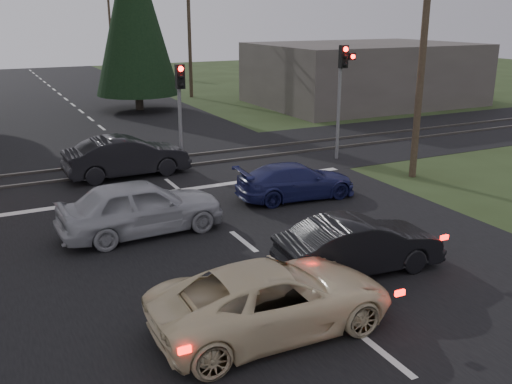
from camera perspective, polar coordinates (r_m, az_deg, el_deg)
ground at (r=13.09m, az=4.44°, el=-9.46°), size 120.00×120.00×0.00m
road at (r=21.70m, az=-9.18°, el=1.41°), size 14.00×100.00×0.01m
rail_corridor at (r=23.55m, az=-10.66°, el=2.61°), size 120.00×8.00×0.01m
stop_line at (r=20.05m, az=-7.62°, el=0.17°), size 13.00×0.35×0.00m
rail_near at (r=22.79m, az=-10.10°, el=2.26°), size 120.00×0.12×0.10m
rail_far at (r=24.29m, az=-11.20°, el=3.14°), size 120.00×0.12×0.10m
traffic_signal_right at (r=23.89m, az=8.66°, el=11.00°), size 0.68×0.48×4.70m
traffic_signal_center at (r=22.05m, az=-7.57°, el=9.19°), size 0.32×0.48×4.10m
utility_pole_near at (r=21.66m, az=16.37°, el=13.62°), size 1.80×0.26×9.00m
utility_pole_mid at (r=42.57m, az=-6.69°, el=15.73°), size 1.80×0.26×9.00m
utility_pole_far at (r=66.60m, az=-14.39°, el=15.90°), size 1.80×0.26×9.00m
conifer_tree at (r=37.23m, az=-12.11°, el=17.19°), size 5.20×5.20×11.00m
building_right at (r=40.22m, az=10.68°, el=11.56°), size 14.00×10.00×4.00m
cream_coupe at (r=11.17m, az=1.71°, el=-10.56°), size 4.83×2.26×1.34m
dark_hatchback at (r=13.78m, az=10.27°, el=-5.24°), size 4.13×1.75×1.33m
silver_car at (r=16.13m, az=-11.42°, el=-1.48°), size 4.63×2.03×1.55m
blue_sedan at (r=18.96m, az=4.02°, el=1.09°), size 4.17×1.98×1.17m
dark_car_far at (r=22.03m, az=-12.80°, el=3.47°), size 4.63×1.71×1.51m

